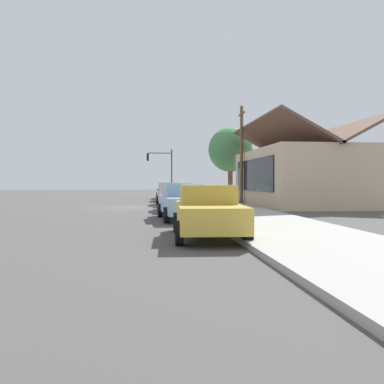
{
  "coord_description": "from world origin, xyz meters",
  "views": [
    {
      "loc": [
        27.85,
        1.03,
        1.7
      ],
      "look_at": [
        0.88,
        3.83,
        1.03
      ],
      "focal_mm": 39.59,
      "sensor_mm": 36.0,
      "label": 1
    }
  ],
  "objects_px": {
    "car_seafoam": "(167,190)",
    "car_mustard": "(208,211)",
    "car_coral": "(172,194)",
    "fire_hydrant_red": "(207,204)",
    "car_olive": "(177,197)",
    "utility_pole_wooden": "(242,153)",
    "car_navy": "(169,192)",
    "car_skyblue": "(183,201)",
    "shade_tree": "(230,150)",
    "traffic_light_main": "(162,165)"
  },
  "relations": [
    {
      "from": "car_coral",
      "to": "car_olive",
      "type": "relative_size",
      "value": 1.09
    },
    {
      "from": "fire_hydrant_red",
      "to": "car_navy",
      "type": "bearing_deg",
      "value": -174.1
    },
    {
      "from": "car_coral",
      "to": "fire_hydrant_red",
      "type": "relative_size",
      "value": 6.99
    },
    {
      "from": "car_coral",
      "to": "car_skyblue",
      "type": "relative_size",
      "value": 1.0
    },
    {
      "from": "shade_tree",
      "to": "fire_hydrant_red",
      "type": "xyz_separation_m",
      "value": [
        15.09,
        -4.28,
        -4.08
      ]
    },
    {
      "from": "car_navy",
      "to": "utility_pole_wooden",
      "type": "height_order",
      "value": "utility_pole_wooden"
    },
    {
      "from": "car_mustard",
      "to": "utility_pole_wooden",
      "type": "height_order",
      "value": "utility_pole_wooden"
    },
    {
      "from": "car_coral",
      "to": "car_skyblue",
      "type": "bearing_deg",
      "value": -3.54
    },
    {
      "from": "car_seafoam",
      "to": "car_olive",
      "type": "height_order",
      "value": "same"
    },
    {
      "from": "car_navy",
      "to": "car_mustard",
      "type": "distance_m",
      "value": 23.58
    },
    {
      "from": "car_seafoam",
      "to": "utility_pole_wooden",
      "type": "distance_m",
      "value": 11.94
    },
    {
      "from": "car_mustard",
      "to": "traffic_light_main",
      "type": "xyz_separation_m",
      "value": [
        -33.56,
        -0.29,
        2.67
      ]
    },
    {
      "from": "car_mustard",
      "to": "fire_hydrant_red",
      "type": "bearing_deg",
      "value": 174.84
    },
    {
      "from": "shade_tree",
      "to": "car_olive",
      "type": "bearing_deg",
      "value": -23.34
    },
    {
      "from": "car_olive",
      "to": "fire_hydrant_red",
      "type": "height_order",
      "value": "car_olive"
    },
    {
      "from": "car_navy",
      "to": "fire_hydrant_red",
      "type": "height_order",
      "value": "car_navy"
    },
    {
      "from": "fire_hydrant_red",
      "to": "car_olive",
      "type": "bearing_deg",
      "value": -138.63
    },
    {
      "from": "car_coral",
      "to": "traffic_light_main",
      "type": "xyz_separation_m",
      "value": [
        -16.05,
        -0.19,
        2.67
      ]
    },
    {
      "from": "car_navy",
      "to": "utility_pole_wooden",
      "type": "relative_size",
      "value": 0.64
    },
    {
      "from": "car_seafoam",
      "to": "car_mustard",
      "type": "relative_size",
      "value": 1.03
    },
    {
      "from": "car_navy",
      "to": "traffic_light_main",
      "type": "height_order",
      "value": "traffic_light_main"
    },
    {
      "from": "car_olive",
      "to": "car_mustard",
      "type": "xyz_separation_m",
      "value": [
        11.85,
        0.12,
        0.0
      ]
    },
    {
      "from": "car_seafoam",
      "to": "fire_hydrant_red",
      "type": "xyz_separation_m",
      "value": [
        19.43,
        1.32,
        -0.32
      ]
    },
    {
      "from": "car_skyblue",
      "to": "fire_hydrant_red",
      "type": "xyz_separation_m",
      "value": [
        -3.98,
        1.6,
        -0.32
      ]
    },
    {
      "from": "car_olive",
      "to": "utility_pole_wooden",
      "type": "bearing_deg",
      "value": 145.07
    },
    {
      "from": "car_seafoam",
      "to": "car_mustard",
      "type": "distance_m",
      "value": 29.59
    },
    {
      "from": "car_mustard",
      "to": "fire_hydrant_red",
      "type": "relative_size",
      "value": 6.69
    },
    {
      "from": "car_seafoam",
      "to": "shade_tree",
      "type": "distance_m",
      "value": 8.03
    },
    {
      "from": "car_skyblue",
      "to": "shade_tree",
      "type": "height_order",
      "value": "shade_tree"
    },
    {
      "from": "car_coral",
      "to": "fire_hydrant_red",
      "type": "xyz_separation_m",
      "value": [
        7.35,
        1.47,
        -0.32
      ]
    },
    {
      "from": "utility_pole_wooden",
      "to": "fire_hydrant_red",
      "type": "xyz_separation_m",
      "value": [
        9.21,
        -4.0,
        -3.43
      ]
    },
    {
      "from": "car_olive",
      "to": "shade_tree",
      "type": "xyz_separation_m",
      "value": [
        -13.39,
        5.78,
        3.76
      ]
    },
    {
      "from": "car_olive",
      "to": "traffic_light_main",
      "type": "relative_size",
      "value": 0.88
    },
    {
      "from": "car_coral",
      "to": "utility_pole_wooden",
      "type": "relative_size",
      "value": 0.66
    },
    {
      "from": "car_seafoam",
      "to": "car_skyblue",
      "type": "xyz_separation_m",
      "value": [
        23.42,
        -0.28,
        0.0
      ]
    },
    {
      "from": "car_seafoam",
      "to": "fire_hydrant_red",
      "type": "bearing_deg",
      "value": 6.96
    },
    {
      "from": "car_seafoam",
      "to": "car_mustard",
      "type": "xyz_separation_m",
      "value": [
        29.59,
        -0.05,
        0.0
      ]
    },
    {
      "from": "traffic_light_main",
      "to": "car_seafoam",
      "type": "bearing_deg",
      "value": 4.91
    },
    {
      "from": "car_navy",
      "to": "car_mustard",
      "type": "height_order",
      "value": "same"
    },
    {
      "from": "car_olive",
      "to": "car_coral",
      "type": "bearing_deg",
      "value": -178.98
    },
    {
      "from": "car_seafoam",
      "to": "car_mustard",
      "type": "height_order",
      "value": "same"
    },
    {
      "from": "car_seafoam",
      "to": "traffic_light_main",
      "type": "bearing_deg",
      "value": -172.01
    },
    {
      "from": "shade_tree",
      "to": "utility_pole_wooden",
      "type": "bearing_deg",
      "value": -2.77
    },
    {
      "from": "car_seafoam",
      "to": "utility_pole_wooden",
      "type": "xyz_separation_m",
      "value": [
        10.22,
        5.32,
        3.11
      ]
    },
    {
      "from": "car_skyblue",
      "to": "utility_pole_wooden",
      "type": "height_order",
      "value": "utility_pole_wooden"
    },
    {
      "from": "car_skyblue",
      "to": "car_seafoam",
      "type": "bearing_deg",
      "value": 176.05
    },
    {
      "from": "shade_tree",
      "to": "utility_pole_wooden",
      "type": "relative_size",
      "value": 0.88
    },
    {
      "from": "car_navy",
      "to": "fire_hydrant_red",
      "type": "distance_m",
      "value": 13.5
    },
    {
      "from": "traffic_light_main",
      "to": "fire_hydrant_red",
      "type": "xyz_separation_m",
      "value": [
        23.4,
        1.66,
        -2.99
      ]
    },
    {
      "from": "utility_pole_wooden",
      "to": "car_skyblue",
      "type": "bearing_deg",
      "value": -22.98
    }
  ]
}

